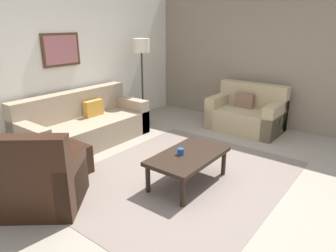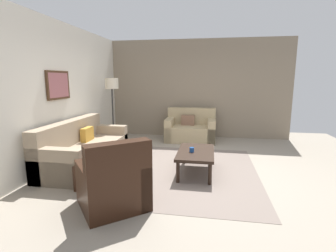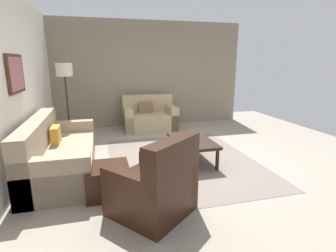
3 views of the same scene
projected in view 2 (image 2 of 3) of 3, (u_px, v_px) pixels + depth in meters
ground_plane at (187, 171)px, 4.66m from camera, size 8.00×8.00×0.00m
rear_partition at (54, 94)px, 4.84m from camera, size 6.00×0.12×2.80m
stone_feature_panel at (198, 89)px, 7.31m from camera, size 0.12×5.20×2.80m
area_rug at (187, 171)px, 4.66m from camera, size 3.11×2.53×0.01m
couch_main at (82, 150)px, 4.98m from camera, size 2.23×0.92×0.88m
couch_loveseat at (191, 129)px, 7.01m from camera, size 0.87×1.34×0.88m
armchair_leather at (114, 186)px, 3.27m from camera, size 1.13×1.13×0.95m
ottoman at (98, 174)px, 3.99m from camera, size 0.56×0.56×0.40m
coffee_table at (196, 154)px, 4.52m from camera, size 1.10×0.64×0.41m
cup at (192, 150)px, 4.44m from camera, size 0.08×0.08×0.08m
lamp_standing at (112, 90)px, 6.19m from camera, size 0.32×0.32×1.71m
framed_artwork at (58, 85)px, 4.83m from camera, size 0.70×0.04×0.55m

